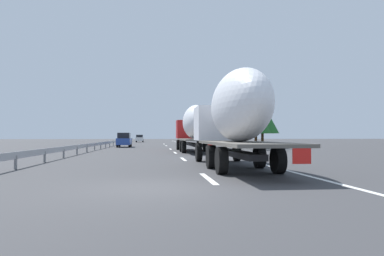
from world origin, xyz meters
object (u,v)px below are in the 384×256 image
at_px(car_blue_sedan, 124,140).
at_px(road_sign, 196,132).
at_px(car_white_van, 140,138).
at_px(truck_lead, 194,126).
at_px(truck_trailing, 234,115).

distance_m(car_blue_sedan, road_sign, 14.02).
xyz_separation_m(car_white_van, road_sign, (-30.28, -10.18, 1.18)).
xyz_separation_m(truck_lead, truck_trailing, (-16.19, -0.00, 0.04)).
xyz_separation_m(truck_lead, car_blue_sedan, (14.74, 7.49, -1.43)).
bearing_deg(car_white_van, truck_lead, -172.55).
distance_m(truck_trailing, road_sign, 40.17).
xyz_separation_m(truck_trailing, road_sign, (40.05, -3.10, -0.33)).
relative_size(truck_lead, car_white_van, 2.84).
distance_m(truck_trailing, car_white_van, 70.70).
bearing_deg(car_white_van, road_sign, -161.42).
bearing_deg(car_blue_sedan, truck_lead, -153.06).
bearing_deg(truck_lead, car_white_van, 7.45).
bearing_deg(road_sign, car_blue_sedan, 130.73).
relative_size(car_white_van, road_sign, 1.56).
relative_size(truck_trailing, car_blue_sedan, 2.67).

